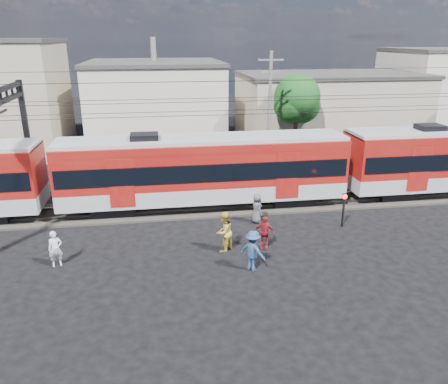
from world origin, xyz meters
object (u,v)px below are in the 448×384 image
(pedestrian_c, at_px, (253,251))
(crossing_signal, at_px, (344,204))
(commuter_train, at_px, (208,168))
(pedestrian_a, at_px, (55,249))

(pedestrian_c, xyz_separation_m, crossing_signal, (5.61, 3.69, 0.38))
(commuter_train, height_order, pedestrian_c, commuter_train)
(pedestrian_c, bearing_deg, commuter_train, -39.69)
(commuter_train, xyz_separation_m, pedestrian_c, (1.01, -7.49, -1.50))
(pedestrian_c, bearing_deg, pedestrian_a, 31.30)
(commuter_train, relative_size, crossing_signal, 27.16)
(commuter_train, bearing_deg, pedestrian_c, -82.34)
(commuter_train, distance_m, crossing_signal, 7.71)
(pedestrian_a, bearing_deg, pedestrian_c, -28.48)
(commuter_train, distance_m, pedestrian_c, 7.70)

